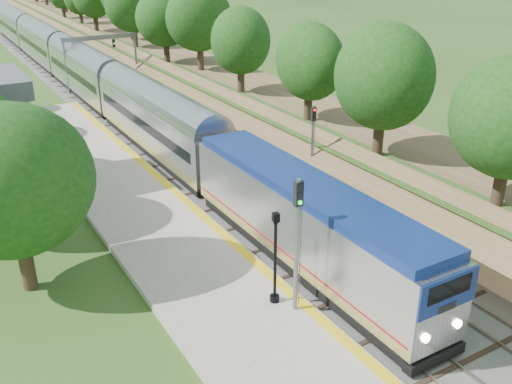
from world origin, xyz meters
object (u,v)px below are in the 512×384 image
signal_gantry (100,48)px  signal_platform (297,232)px  lamppost_far (275,263)px  signal_farside (312,139)px  train (86,76)px

signal_gantry → signal_platform: signal_platform is taller
lamppost_far → signal_platform: signal_platform is taller
signal_farside → signal_platform: bearing=-128.4°
signal_platform → signal_farside: bearing=51.6°
signal_platform → signal_gantry: bearing=83.4°
train → signal_farside: 33.82m
train → signal_farside: signal_farside is taller
signal_gantry → signal_farside: (3.73, -35.27, -1.15)m
lamppost_far → signal_gantry: bearing=82.7°
lamppost_far → signal_platform: bearing=-64.6°
train → signal_platform: bearing=-93.7°
signal_gantry → lamppost_far: 46.21m
lamppost_far → signal_farside: signal_farside is taller
train → signal_farside: bearing=-79.4°
train → lamppost_far: bearing=-94.4°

